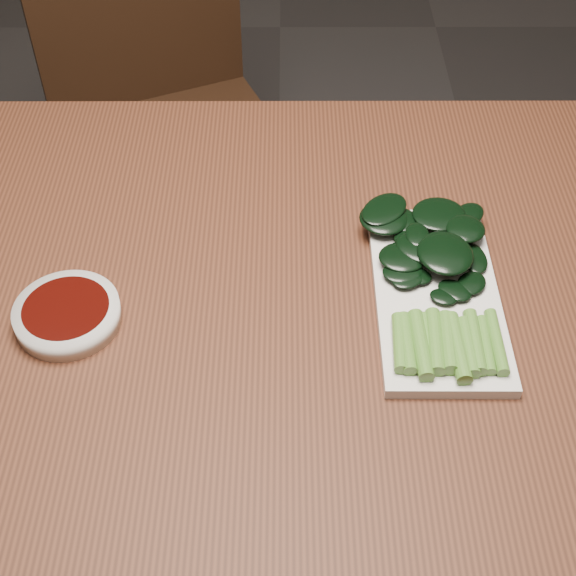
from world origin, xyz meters
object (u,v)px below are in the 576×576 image
at_px(table, 269,334).
at_px(sauce_bowl, 67,314).
at_px(chair_far, 164,109).
at_px(gai_lan, 432,272).
at_px(serving_plate, 436,295).

relative_size(table, sauce_bowl, 11.77).
bearing_deg(chair_far, table, -96.55).
bearing_deg(gai_lan, sauce_bowl, -172.71).
bearing_deg(serving_plate, sauce_bowl, -175.43).
bearing_deg(chair_far, gai_lan, -84.18).
bearing_deg(table, serving_plate, -2.41).
xyz_separation_m(sauce_bowl, serving_plate, (0.42, 0.03, -0.01)).
distance_m(chair_far, serving_plate, 0.92).
bearing_deg(sauce_bowl, gai_lan, 7.29).
distance_m(table, gai_lan, 0.21).
xyz_separation_m(table, sauce_bowl, (-0.23, -0.04, 0.08)).
relative_size(chair_far, sauce_bowl, 7.49).
relative_size(table, chair_far, 1.57).
bearing_deg(sauce_bowl, serving_plate, 4.57).
relative_size(sauce_bowl, gai_lan, 0.40).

